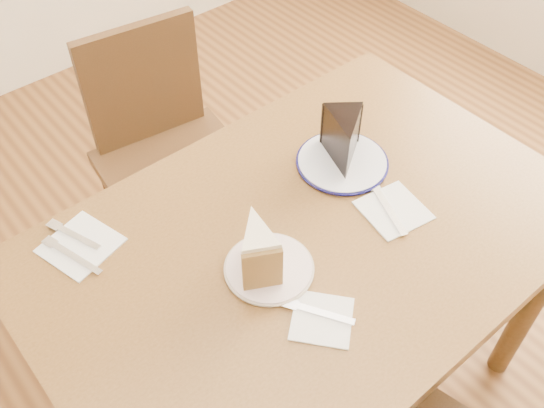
{
  "coord_description": "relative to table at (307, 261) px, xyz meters",
  "views": [
    {
      "loc": [
        -0.6,
        -0.59,
        1.75
      ],
      "look_at": [
        -0.04,
        0.08,
        0.8
      ],
      "focal_mm": 40.0,
      "sensor_mm": 36.0,
      "label": 1
    }
  ],
  "objects": [
    {
      "name": "napkin_spare",
      "position": [
        -0.4,
        0.28,
        0.1
      ],
      "size": [
        0.17,
        0.17,
        0.0
      ],
      "primitive_type": "cube",
      "rotation": [
        0.0,
        0.0,
        0.26
      ],
      "color": "white",
      "rests_on": "table"
    },
    {
      "name": "fork_cream",
      "position": [
        -0.12,
        -0.16,
        0.1
      ],
      "size": [
        0.08,
        0.13,
        0.0
      ],
      "primitive_type": "cube",
      "rotation": [
        0.0,
        0.0,
        0.54
      ],
      "color": "silver",
      "rests_on": "napkin_cream"
    },
    {
      "name": "knife_spare",
      "position": [
        -0.42,
        0.27,
        0.1
      ],
      "size": [
        0.06,
        0.16,
        0.0
      ],
      "primitive_type": "cube",
      "rotation": [
        0.0,
        0.0,
        0.29
      ],
      "color": "silver",
      "rests_on": "napkin_spare"
    },
    {
      "name": "chocolate_cake",
      "position": [
        0.21,
        0.11,
        0.17
      ],
      "size": [
        0.15,
        0.16,
        0.11
      ],
      "primitive_type": null,
      "rotation": [
        0.0,
        0.0,
        2.48
      ],
      "color": "black",
      "rests_on": "plate_navy"
    },
    {
      "name": "plate_cream",
      "position": [
        -0.13,
        -0.02,
        0.1
      ],
      "size": [
        0.18,
        0.18,
        0.01
      ],
      "primitive_type": "cylinder",
      "color": "silver",
      "rests_on": "table"
    },
    {
      "name": "chair_far",
      "position": [
        0.04,
        0.66,
        -0.17
      ],
      "size": [
        0.48,
        0.48,
        0.86
      ],
      "rotation": [
        0.0,
        0.0,
        3.01
      ],
      "color": "black",
      "rests_on": "ground"
    },
    {
      "name": "carrot_cake",
      "position": [
        -0.14,
        0.0,
        0.16
      ],
      "size": [
        0.12,
        0.13,
        0.1
      ],
      "primitive_type": null,
      "rotation": [
        0.0,
        0.0,
        -0.49
      ],
      "color": "beige",
      "rests_on": "plate_cream"
    },
    {
      "name": "plate_navy",
      "position": [
        0.2,
        0.11,
        0.1
      ],
      "size": [
        0.21,
        0.21,
        0.01
      ],
      "primitive_type": "cylinder",
      "color": "white",
      "rests_on": "table"
    },
    {
      "name": "napkin_cream",
      "position": [
        -0.13,
        -0.18,
        0.1
      ],
      "size": [
        0.16,
        0.16,
        0.0
      ],
      "primitive_type": "cube",
      "rotation": [
        0.0,
        0.0,
        0.69
      ],
      "color": "white",
      "rests_on": "table"
    },
    {
      "name": "ground",
      "position": [
        0.0,
        0.0,
        -0.65
      ],
      "size": [
        4.0,
        4.0,
        0.0
      ],
      "primitive_type": "plane",
      "color": "#4A2B13",
      "rests_on": "ground"
    },
    {
      "name": "fork_spare",
      "position": [
        -0.39,
        0.31,
        0.1
      ],
      "size": [
        0.06,
        0.14,
        0.0
      ],
      "primitive_type": "cube",
      "rotation": [
        0.0,
        0.0,
        0.34
      ],
      "color": "silver",
      "rests_on": "napkin_spare"
    },
    {
      "name": "knife_navy",
      "position": [
        0.18,
        -0.06,
        0.1
      ],
      "size": [
        0.08,
        0.16,
        0.0
      ],
      "primitive_type": "cube",
      "rotation": [
        0.0,
        0.0,
        -0.37
      ],
      "color": "silver",
      "rests_on": "napkin_navy"
    },
    {
      "name": "table",
      "position": [
        0.0,
        0.0,
        0.0
      ],
      "size": [
        1.2,
        0.8,
        0.75
      ],
      "color": "#4A2F14",
      "rests_on": "ground"
    },
    {
      "name": "napkin_navy",
      "position": [
        0.19,
        -0.07,
        0.1
      ],
      "size": [
        0.15,
        0.15,
        0.0
      ],
      "primitive_type": "cube",
      "rotation": [
        0.0,
        0.0,
        -0.17
      ],
      "color": "white",
      "rests_on": "table"
    }
  ]
}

